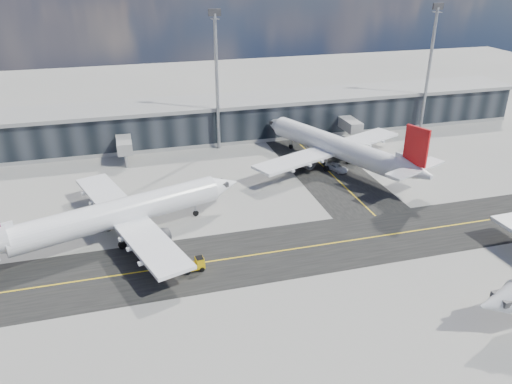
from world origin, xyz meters
TOP-DOWN VIEW (x-y plane):
  - ground at (0.00, 0.00)m, footprint 300.00×300.00m
  - taxiway_lanes at (3.91, 10.74)m, footprint 180.00×63.00m
  - terminal_concourse at (0.04, 54.93)m, footprint 152.00×19.80m
  - floodlight_masts at (0.00, 48.00)m, footprint 102.50×0.70m
  - airliner_af at (-22.40, 13.80)m, footprint 40.50×34.93m
  - airliner_redtail at (20.32, 31.12)m, footprint 35.45×41.02m
  - baggage_tug at (-12.57, 2.45)m, footprint 3.05×1.77m
  - service_van at (19.74, 29.35)m, footprint 3.97×5.32m

SIDE VIEW (x-z plane):
  - ground at x=0.00m, z-range 0.00..0.00m
  - taxiway_lanes at x=3.91m, z-range -0.01..0.03m
  - service_van at x=19.74m, z-range 0.00..1.34m
  - baggage_tug at x=-12.57m, z-range 0.00..1.83m
  - airliner_af at x=-22.40m, z-range -2.08..10.19m
  - terminal_concourse at x=0.04m, z-range -0.31..8.49m
  - airliner_redtail at x=20.32m, z-range -2.15..10.53m
  - floodlight_masts at x=0.00m, z-range 1.16..30.06m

